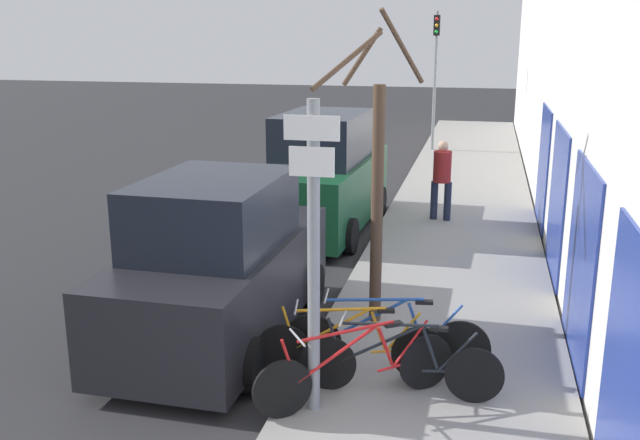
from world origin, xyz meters
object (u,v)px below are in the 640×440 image
bicycle_3 (385,342)px  parked_car_0 (219,267)px  bicycle_0 (357,370)px  street_tree (376,186)px  traffic_light (435,62)px  bicycle_2 (351,347)px  signpost (313,252)px  pedestrian_near (442,174)px  bicycle_1 (400,364)px  parked_car_1 (325,179)px

bicycle_3 → parked_car_0: 2.54m
bicycle_0 → street_tree: street_tree is taller
bicycle_3 → traffic_light: bearing=-4.5°
parked_car_0 → street_tree: (1.97, 0.71, 1.04)m
bicycle_2 → traffic_light: 16.85m
bicycle_0 → parked_car_0: 2.71m
signpost → traffic_light: bearing=90.3°
signpost → pedestrian_near: signpost is taller
bicycle_1 → street_tree: street_tree is taller
signpost → bicycle_1: (0.85, 0.48, -1.37)m
bicycle_2 → parked_car_0: 2.27m
street_tree → traffic_light: traffic_light is taller
bicycle_1 → traffic_light: traffic_light is taller
parked_car_1 → street_tree: bearing=-67.1°
pedestrian_near → street_tree: (-0.54, -5.71, 0.92)m
street_tree → pedestrian_near: bearing=84.6°
bicycle_1 → street_tree: bearing=14.2°
bicycle_3 → street_tree: size_ratio=0.58×
bicycle_1 → bicycle_3: bicycle_3 is taller
bicycle_0 → pedestrian_near: bearing=-37.2°
parked_car_0 → pedestrian_near: parked_car_0 is taller
bicycle_3 → street_tree: (-0.38, 1.57, 1.49)m
bicycle_2 → traffic_light: traffic_light is taller
bicycle_0 → bicycle_1: size_ratio=0.87×
street_tree → traffic_light: 14.96m
bicycle_2 → traffic_light: (-0.34, 16.66, 2.51)m
traffic_light → bicycle_3: bearing=-87.5°
traffic_light → bicycle_2: bearing=-88.8°
signpost → bicycle_2: size_ratio=1.51×
signpost → parked_car_1: signpost is taller
bicycle_1 → bicycle_2: size_ratio=1.03×
street_tree → bicycle_1: bearing=-73.5°
bicycle_0 → bicycle_3: bicycle_3 is taller
signpost → bicycle_0: size_ratio=1.69×
parked_car_1 → bicycle_1: bearing=-68.2°
bicycle_1 → bicycle_3: (-0.23, 0.47, 0.03)m
bicycle_2 → parked_car_0: (-1.97, 1.03, 0.49)m
bicycle_1 → parked_car_0: bearing=60.4°
parked_car_0 → parked_car_1: (0.19, 5.53, 0.10)m
bicycle_0 → parked_car_0: (-2.14, 1.58, 0.48)m
signpost → street_tree: size_ratio=0.78×
signpost → bicycle_3: size_ratio=1.36×
bicycle_2 → signpost: bearing=151.5°
pedestrian_near → street_tree: size_ratio=0.40×
street_tree → parked_car_0: bearing=-160.2°
parked_car_1 → street_tree: 5.22m
traffic_light → bicycle_1: bearing=-86.8°
pedestrian_near → parked_car_0: bearing=80.5°
bicycle_3 → bicycle_0: bearing=157.3°
signpost → bicycle_2: 1.59m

